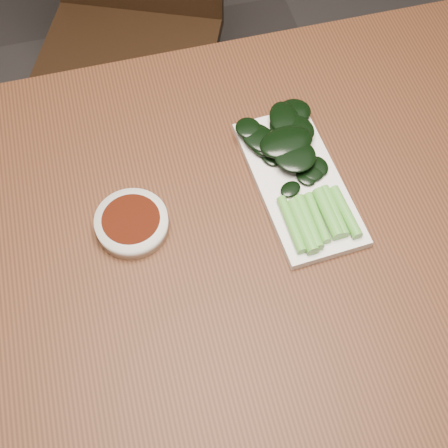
% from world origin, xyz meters
% --- Properties ---
extents(ground, '(6.00, 6.00, 0.00)m').
position_xyz_m(ground, '(0.00, 0.00, 0.00)').
color(ground, '#2D2A2A').
rests_on(ground, ground).
extents(table, '(1.40, 0.80, 0.75)m').
position_xyz_m(table, '(0.00, 0.00, 0.68)').
color(table, '#432313').
rests_on(table, ground).
extents(chair_far, '(0.56, 0.56, 0.89)m').
position_xyz_m(chair_far, '(-0.06, 0.77, 0.49)').
color(chair_far, black).
rests_on(chair_far, ground).
extents(sauce_bowl, '(0.11, 0.11, 0.03)m').
position_xyz_m(sauce_bowl, '(-0.14, 0.06, 0.76)').
color(sauce_bowl, silver).
rests_on(sauce_bowl, table).
extents(serving_plate, '(0.14, 0.28, 0.01)m').
position_xyz_m(serving_plate, '(0.12, 0.07, 0.76)').
color(serving_plate, silver).
rests_on(serving_plate, table).
extents(gai_lan, '(0.14, 0.29, 0.03)m').
position_xyz_m(gai_lan, '(0.12, 0.10, 0.78)').
color(gai_lan, '#56A538').
rests_on(gai_lan, serving_plate).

